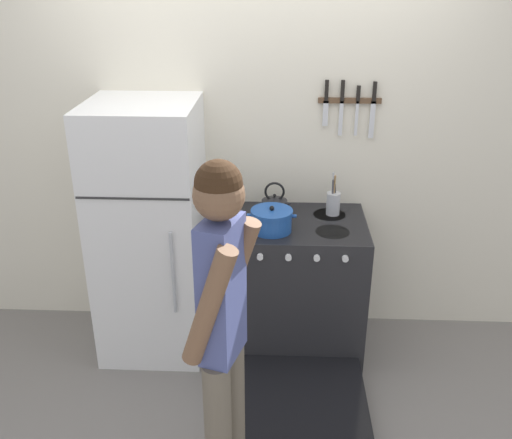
# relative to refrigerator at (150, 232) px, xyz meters

# --- Properties ---
(ground_plane) EXTENTS (14.00, 14.00, 0.00)m
(ground_plane) POSITION_rel_refrigerator_xyz_m (0.63, 0.32, -0.80)
(ground_plane) COLOR slate
(wall_back) EXTENTS (10.00, 0.06, 2.55)m
(wall_back) POSITION_rel_refrigerator_xyz_m (0.63, 0.35, 0.47)
(wall_back) COLOR silver
(wall_back) RESTS_ON ground_plane
(refrigerator) EXTENTS (0.64, 0.66, 1.61)m
(refrigerator) POSITION_rel_refrigerator_xyz_m (0.00, 0.00, 0.00)
(refrigerator) COLOR white
(refrigerator) RESTS_ON ground_plane
(stove_range) EXTENTS (0.79, 1.34, 0.89)m
(stove_range) POSITION_rel_refrigerator_xyz_m (0.93, -0.03, -0.36)
(stove_range) COLOR #232326
(stove_range) RESTS_ON ground_plane
(dutch_oven_pot) EXTENTS (0.29, 0.25, 0.16)m
(dutch_oven_pot) POSITION_rel_refrigerator_xyz_m (0.75, -0.12, 0.15)
(dutch_oven_pot) COLOR #1E4C9E
(dutch_oven_pot) RESTS_ON stove_range
(tea_kettle) EXTENTS (0.20, 0.16, 0.21)m
(tea_kettle) POSITION_rel_refrigerator_xyz_m (0.77, 0.13, 0.15)
(tea_kettle) COLOR black
(tea_kettle) RESTS_ON stove_range
(utensil_jar) EXTENTS (0.09, 0.09, 0.27)m
(utensil_jar) POSITION_rel_refrigerator_xyz_m (1.13, 0.14, 0.16)
(utensil_jar) COLOR #B7BABF
(utensil_jar) RESTS_ON stove_range
(person) EXTENTS (0.33, 0.39, 1.67)m
(person) POSITION_rel_refrigerator_xyz_m (0.57, -1.19, 0.15)
(person) COLOR #6B6051
(person) RESTS_ON ground_plane
(wall_knife_strip) EXTENTS (0.38, 0.03, 0.35)m
(wall_knife_strip) POSITION_rel_refrigerator_xyz_m (1.21, 0.30, 0.76)
(wall_knife_strip) COLOR brown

